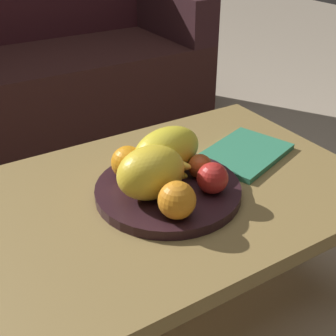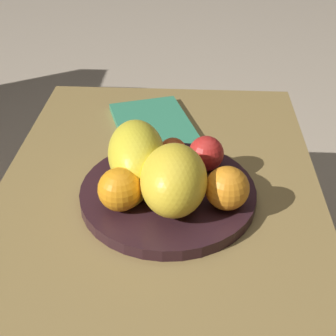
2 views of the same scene
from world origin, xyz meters
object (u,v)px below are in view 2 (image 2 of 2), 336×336
object	(u,v)px
coffee_table	(156,230)
banana_bunch	(144,178)
fruit_bowl	(168,193)
apple_right	(173,152)
orange_left	(227,188)
orange_front	(120,189)
magazine	(153,124)
apple_front	(206,154)
melon_smaller_beside	(174,179)
melon_large_front	(136,153)

from	to	relation	value
coffee_table	banana_bunch	size ratio (longest dim) A/B	7.00
fruit_bowl	banana_bunch	size ratio (longest dim) A/B	2.19
apple_right	orange_left	bearing A→B (deg)	-141.81
orange_front	apple_right	world-z (taller)	orange_front
coffee_table	magazine	distance (m)	0.34
orange_front	apple_front	distance (m)	0.21
melon_smaller_beside	banana_bunch	bearing A→B (deg)	53.14
coffee_table	magazine	bearing A→B (deg)	5.46
orange_left	apple_front	world-z (taller)	orange_left
fruit_bowl	apple_front	xyz separation A→B (m)	(0.08, -0.08, 0.05)
melon_smaller_beside	coffee_table	bearing A→B (deg)	92.80
melon_large_front	apple_right	xyz separation A→B (m)	(0.05, -0.07, -0.03)
magazine	orange_left	bearing A→B (deg)	-172.38
melon_large_front	apple_right	distance (m)	0.09
banana_bunch	melon_smaller_beside	bearing A→B (deg)	-126.86
melon_smaller_beside	orange_left	size ratio (longest dim) A/B	1.95
melon_smaller_beside	apple_front	xyz separation A→B (m)	(0.13, -0.06, -0.02)
coffee_table	apple_right	xyz separation A→B (m)	(0.14, -0.03, 0.09)
magazine	fruit_bowl	bearing A→B (deg)	171.71
coffee_table	melon_large_front	size ratio (longest dim) A/B	5.98
coffee_table	orange_left	distance (m)	0.17
apple_front	orange_front	bearing A→B (deg)	130.33
fruit_bowl	orange_front	xyz separation A→B (m)	(-0.06, 0.09, 0.05)
apple_front	magazine	world-z (taller)	apple_front
fruit_bowl	orange_front	distance (m)	0.12
melon_large_front	magazine	size ratio (longest dim) A/B	0.75
coffee_table	orange_front	bearing A→B (deg)	96.96
apple_front	magazine	distance (m)	0.25
melon_large_front	orange_front	xyz separation A→B (m)	(-0.10, 0.02, -0.02)
magazine	banana_bunch	bearing A→B (deg)	162.58
orange_left	apple_right	world-z (taller)	orange_left
coffee_table	fruit_bowl	xyz separation A→B (m)	(0.05, -0.02, 0.05)
magazine	apple_right	bearing A→B (deg)	177.72
melon_smaller_beside	orange_front	xyz separation A→B (m)	(-0.01, 0.10, -0.02)
orange_left	melon_large_front	bearing A→B (deg)	64.52
fruit_bowl	apple_front	world-z (taller)	apple_front
orange_front	apple_right	distance (m)	0.18
banana_bunch	orange_left	bearing A→B (deg)	-104.16
melon_large_front	melon_smaller_beside	distance (m)	0.12
fruit_bowl	orange_left	bearing A→B (deg)	-112.89
apple_front	apple_right	xyz separation A→B (m)	(0.01, 0.07, -0.01)
fruit_bowl	magazine	xyz separation A→B (m)	(0.29, 0.05, -0.00)
melon_smaller_beside	magazine	distance (m)	0.35
melon_large_front	apple_front	distance (m)	0.15
coffee_table	orange_front	xyz separation A→B (m)	(-0.01, 0.07, 0.11)
orange_left	apple_front	xyz separation A→B (m)	(0.12, 0.04, -0.00)
fruit_bowl	banana_bunch	distance (m)	0.06
fruit_bowl	melon_smaller_beside	world-z (taller)	melon_smaller_beside
coffee_table	banana_bunch	world-z (taller)	banana_bunch
apple_right	apple_front	bearing A→B (deg)	-101.37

